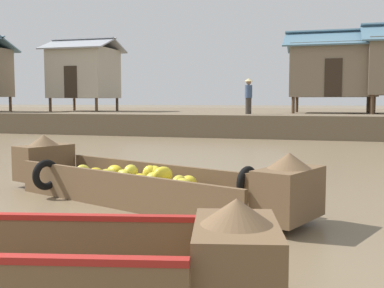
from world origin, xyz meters
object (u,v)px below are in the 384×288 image
vendor_person (249,94)px  stilt_house_mid_left (84,72)px  banana_boat (141,182)px  stilt_house_mid_right (333,70)px

vendor_person → stilt_house_mid_left: bearing=161.4°
banana_boat → vendor_person: vendor_person is taller
stilt_house_mid_right → vendor_person: size_ratio=2.90×
banana_boat → stilt_house_mid_left: 22.15m
stilt_house_mid_right → vendor_person: (-3.79, -2.96, -1.25)m
banana_boat → stilt_house_mid_left: stilt_house_mid_left is taller
banana_boat → stilt_house_mid_right: stilt_house_mid_right is taller
stilt_house_mid_left → vendor_person: (10.45, -3.51, -1.37)m
banana_boat → vendor_person: bearing=93.1°
stilt_house_mid_left → stilt_house_mid_right: bearing=-2.2°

